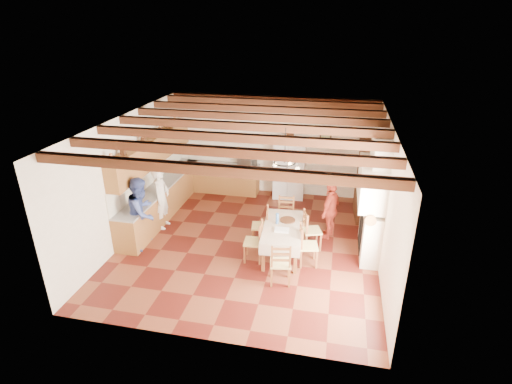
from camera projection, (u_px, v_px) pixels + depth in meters
floor at (249, 244)px, 9.74m from camera, size 6.00×6.50×0.02m
ceiling at (249, 122)px, 8.52m from camera, size 6.00×6.50×0.02m
wall_back at (273, 146)px, 12.05m from camera, size 6.00×0.02×3.00m
wall_front at (203, 267)px, 6.21m from camera, size 6.00×0.02×3.00m
wall_left at (129, 177)px, 9.70m from camera, size 0.02×6.50×3.00m
wall_right at (386, 198)px, 8.56m from camera, size 0.02×6.50×3.00m
ceiling_beams at (249, 126)px, 8.56m from camera, size 6.00×6.30×0.16m
lower_cabinets_left at (163, 200)px, 11.01m from camera, size 0.60×4.30×0.86m
lower_cabinets_back at (222, 178)px, 12.50m from camera, size 2.30×0.60×0.86m
countertop_left at (161, 185)px, 10.83m from camera, size 0.62×4.30×0.04m
countertop_back at (221, 165)px, 12.32m from camera, size 2.34×0.62×0.04m
backsplash_left at (150, 173)px, 10.76m from camera, size 0.03×4.30×0.60m
backsplash_back at (224, 152)px, 12.44m from camera, size 2.30×0.03×0.60m
upper_cabinets at (153, 151)px, 10.46m from camera, size 0.35×4.20×0.70m
fireplace at (371, 197)px, 8.84m from camera, size 0.56×1.60×2.80m
wall_picture at (325, 138)px, 11.59m from camera, size 0.34×0.03×0.42m
refrigerator at (289, 168)px, 11.99m from camera, size 0.95×0.80×1.83m
hutch at (367, 182)px, 10.64m from camera, size 0.55×1.17×2.08m
dining_table at (283, 229)px, 9.06m from camera, size 0.96×1.72×0.73m
chandelier at (285, 163)px, 8.41m from camera, size 0.47×0.47×0.03m
chair_left_near at (253, 241)px, 8.90m from camera, size 0.42×0.44×0.96m
chair_left_far at (260, 225)px, 9.57m from camera, size 0.46×0.47×0.96m
chair_right_near at (308, 245)px, 8.75m from camera, size 0.48×0.49×0.96m
chair_right_far at (312, 230)px, 9.37m from camera, size 0.51×0.52×0.96m
chair_end_near at (281, 262)px, 8.13m from camera, size 0.48×0.46×0.96m
chair_end_far at (286, 216)px, 10.04m from camera, size 0.45×0.43×0.96m
person_man at (161, 198)px, 10.21m from camera, size 0.43×0.62×1.65m
person_woman_blue at (142, 212)px, 9.34m from camera, size 0.69×0.87×1.74m
person_woman_red at (330, 210)px, 9.75m from camera, size 0.66×0.94×1.49m
microwave at (247, 162)px, 12.10m from camera, size 0.60×0.49×0.28m
fridge_vase at (289, 133)px, 11.57m from camera, size 0.34×0.34×0.29m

